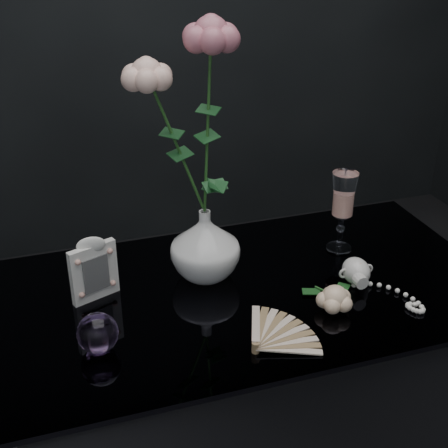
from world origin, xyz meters
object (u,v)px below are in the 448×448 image
object	(u,v)px
picture_frame	(93,268)
pearl_jar	(356,270)
paperweight	(98,333)
vase	(205,244)
loose_rose	(335,298)
wine_glass	(342,212)

from	to	relation	value
picture_frame	pearl_jar	size ratio (longest dim) A/B	0.69
paperweight	pearl_jar	distance (m)	0.57
picture_frame	pearl_jar	xyz separation A→B (m)	(0.54, -0.11, -0.04)
vase	loose_rose	bearing A→B (deg)	-44.36
wine_glass	loose_rose	world-z (taller)	wine_glass
wine_glass	pearl_jar	world-z (taller)	wine_glass
wine_glass	pearl_jar	bearing A→B (deg)	-103.63
pearl_jar	paperweight	bearing A→B (deg)	-173.31
paperweight	loose_rose	size ratio (longest dim) A/B	0.47
paperweight	pearl_jar	bearing A→B (deg)	6.19
wine_glass	loose_rose	bearing A→B (deg)	-119.60
pearl_jar	vase	bearing A→B (deg)	157.97
wine_glass	pearl_jar	size ratio (longest dim) A/B	0.94
vase	pearl_jar	xyz separation A→B (m)	(0.30, -0.13, -0.05)
picture_frame	loose_rose	bearing A→B (deg)	-44.08
wine_glass	paperweight	world-z (taller)	wine_glass
loose_rose	pearl_jar	world-z (taller)	pearl_jar
pearl_jar	wine_glass	bearing A→B (deg)	76.87
vase	wine_glass	world-z (taller)	wine_glass
vase	paperweight	size ratio (longest dim) A/B	2.08
picture_frame	paperweight	size ratio (longest dim) A/B	1.89
loose_rose	picture_frame	bearing A→B (deg)	141.25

